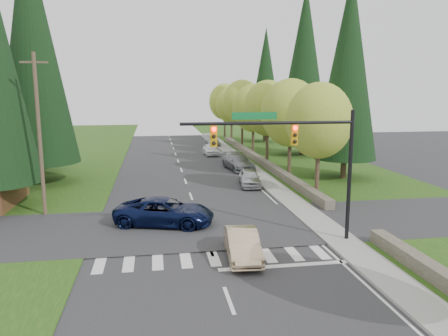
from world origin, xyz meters
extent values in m
plane|color=#28282B|center=(0.00, 0.00, 0.00)|extent=(120.00, 120.00, 0.00)
cube|color=#1D4512|center=(13.00, 20.00, 0.03)|extent=(14.00, 110.00, 0.06)
cube|color=#1D4512|center=(-13.00, 20.00, 0.03)|extent=(14.00, 110.00, 0.06)
cube|color=#28282B|center=(0.00, 8.00, 0.00)|extent=(120.00, 8.00, 0.10)
cube|color=gray|center=(6.90, 22.00, 0.07)|extent=(1.80, 80.00, 0.13)
cube|color=gray|center=(6.05, 22.00, 0.07)|extent=(0.20, 80.00, 0.13)
cube|color=#4C4438|center=(8.60, 30.00, 0.35)|extent=(0.70, 40.00, 0.70)
cylinder|color=black|center=(7.20, 4.50, 3.40)|extent=(0.20, 0.20, 6.80)
cylinder|color=black|center=(2.90, 4.50, 6.20)|extent=(8.60, 0.16, 0.16)
cube|color=#0C662D|center=(2.20, 4.55, 6.55)|extent=(2.20, 0.04, 0.35)
cube|color=#BF8C0C|center=(4.20, 4.50, 5.60)|extent=(0.32, 0.24, 1.00)
sphere|color=#FF0C05|center=(4.20, 4.36, 5.95)|extent=(0.22, 0.22, 0.22)
cube|color=#BF8C0C|center=(0.20, 4.50, 5.60)|extent=(0.32, 0.24, 1.00)
sphere|color=#FF0C05|center=(0.20, 4.36, 5.95)|extent=(0.22, 0.22, 0.22)
cylinder|color=#473828|center=(-9.50, 12.00, 5.00)|extent=(0.24, 0.24, 10.00)
cube|color=#473828|center=(-9.50, 12.00, 9.40)|extent=(1.60, 0.10, 0.12)
cylinder|color=#38281C|center=(9.20, 14.00, 2.38)|extent=(0.32, 0.32, 4.76)
ellipsoid|color=olive|center=(9.20, 14.00, 5.61)|extent=(4.80, 4.80, 5.52)
cylinder|color=#38281C|center=(9.30, 21.00, 2.46)|extent=(0.32, 0.32, 4.93)
ellipsoid|color=olive|center=(9.30, 21.00, 5.81)|extent=(5.20, 5.20, 5.98)
cylinder|color=#38281C|center=(9.10, 28.00, 2.52)|extent=(0.32, 0.32, 5.04)
ellipsoid|color=olive|center=(9.10, 28.00, 5.94)|extent=(5.00, 5.00, 5.75)
cylinder|color=#38281C|center=(9.20, 35.00, 2.41)|extent=(0.32, 0.32, 4.82)
ellipsoid|color=olive|center=(9.20, 35.00, 5.68)|extent=(5.00, 5.00, 5.75)
cylinder|color=#38281C|center=(9.30, 42.00, 2.58)|extent=(0.32, 0.32, 5.15)
ellipsoid|color=olive|center=(9.30, 42.00, 6.07)|extent=(5.40, 5.40, 6.21)
cylinder|color=#38281C|center=(9.10, 49.00, 2.35)|extent=(0.32, 0.32, 4.70)
ellipsoid|color=olive|center=(9.10, 49.00, 5.54)|extent=(4.80, 4.80, 5.52)
cylinder|color=#38281C|center=(9.20, 56.00, 2.49)|extent=(0.32, 0.32, 4.98)
ellipsoid|color=olive|center=(9.20, 56.00, 5.87)|extent=(5.20, 5.20, 5.98)
cylinder|color=#38281C|center=(-12.00, 22.00, 1.00)|extent=(0.50, 0.50, 2.00)
cone|color=black|center=(-12.00, 22.00, 11.30)|extent=(6.46, 6.46, 19.00)
cylinder|color=#38281C|center=(-14.00, 28.00, 1.00)|extent=(0.50, 0.50, 2.00)
cone|color=black|center=(-14.00, 28.00, 10.30)|extent=(5.78, 5.78, 17.00)
cylinder|color=#38281C|center=(14.00, 20.00, 1.00)|extent=(0.50, 0.50, 2.00)
cone|color=black|center=(14.00, 20.00, 9.80)|extent=(5.44, 5.44, 16.00)
cylinder|color=#38281C|center=(15.00, 34.00, 1.00)|extent=(0.50, 0.50, 2.00)
cone|color=black|center=(15.00, 34.00, 10.80)|extent=(6.12, 6.12, 18.00)
cylinder|color=#38281C|center=(14.00, 48.00, 1.00)|extent=(0.50, 0.50, 2.00)
cone|color=black|center=(14.00, 48.00, 9.30)|extent=(5.10, 5.10, 15.00)
imported|color=#D1B48B|center=(1.33, 3.00, 0.68)|extent=(1.72, 4.20, 1.35)
imported|color=#0A1235|center=(-2.11, 8.73, 0.79)|extent=(6.23, 4.14, 1.59)
imported|color=silver|center=(5.07, 18.21, 0.69)|extent=(2.08, 4.21, 1.38)
imported|color=gray|center=(5.60, 25.75, 0.76)|extent=(2.83, 5.48, 1.52)
imported|color=#A7A8AC|center=(5.60, 29.00, 0.66)|extent=(1.93, 4.16, 1.32)
imported|color=white|center=(4.20, 36.00, 0.69)|extent=(1.75, 4.12, 1.39)
imported|color=#A5A5AA|center=(5.60, 44.67, 0.64)|extent=(1.82, 4.44, 1.29)
camera|label=1|loc=(-2.63, -16.01, 7.77)|focal=35.00mm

